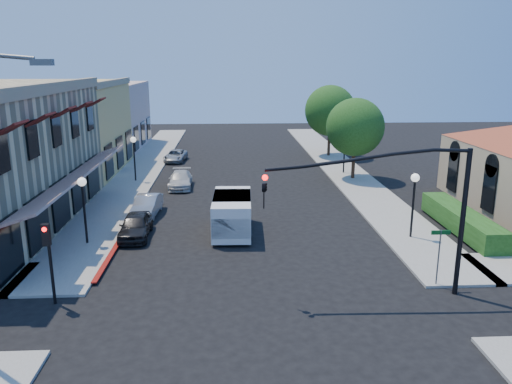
{
  "coord_description": "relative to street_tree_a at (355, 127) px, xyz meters",
  "views": [
    {
      "loc": [
        -1.12,
        -16.67,
        9.16
      ],
      "look_at": [
        0.25,
        8.39,
        2.6
      ],
      "focal_mm": 35.0,
      "sensor_mm": 36.0,
      "label": 1
    }
  ],
  "objects": [
    {
      "name": "lamppost_left_far",
      "position": [
        -17.3,
        0.0,
        -1.46
      ],
      "size": [
        0.44,
        0.44,
        3.57
      ],
      "color": "black",
      "rests_on": "ground"
    },
    {
      "name": "curb_red_strip",
      "position": [
        -15.7,
        -14.0,
        -4.19
      ],
      "size": [
        0.25,
        10.0,
        0.06
      ],
      "primitive_type": "cube",
      "color": "maroon",
      "rests_on": "ground"
    },
    {
      "name": "signal_mast_arm",
      "position": [
        -2.94,
        -20.5,
        -0.11
      ],
      "size": [
        8.01,
        0.39,
        6.0
      ],
      "color": "black",
      "rests_on": "ground"
    },
    {
      "name": "sidewalk_right",
      "position": [
        -0.05,
        5.0,
        -4.13
      ],
      "size": [
        3.5,
        50.0,
        0.12
      ],
      "primitive_type": "cube",
      "color": "gray",
      "rests_on": "ground"
    },
    {
      "name": "lamppost_left_near",
      "position": [
        -17.3,
        -14.0,
        -1.46
      ],
      "size": [
        0.44,
        0.44,
        3.57
      ],
      "color": "black",
      "rests_on": "ground"
    },
    {
      "name": "parked_car_c",
      "position": [
        -13.6,
        -2.0,
        -3.6
      ],
      "size": [
        1.76,
        4.12,
        1.18
      ],
      "primitive_type": "imported",
      "rotation": [
        0.0,
        0.0,
        0.03
      ],
      "color": "#BBBBB9",
      "rests_on": "ground"
    },
    {
      "name": "pink_stucco_building",
      "position": [
        -24.3,
        16.0,
        -0.69
      ],
      "size": [
        10.0,
        12.0,
        7.0
      ],
      "primitive_type": "cube",
      "color": "beige",
      "rests_on": "ground"
    },
    {
      "name": "street_tree_a",
      "position": [
        0.0,
        0.0,
        0.0
      ],
      "size": [
        4.56,
        4.56,
        6.48
      ],
      "color": "#332214",
      "rests_on": "ground"
    },
    {
      "name": "secondary_signal",
      "position": [
        -16.8,
        -20.59,
        -1.88
      ],
      "size": [
        0.28,
        0.42,
        3.32
      ],
      "color": "black",
      "rests_on": "ground"
    },
    {
      "name": "white_van",
      "position": [
        -9.8,
        -12.56,
        -2.99
      ],
      "size": [
        2.2,
        4.75,
        2.08
      ],
      "color": "white",
      "rests_on": "ground"
    },
    {
      "name": "parked_car_b",
      "position": [
        -15.0,
        -9.0,
        -3.57
      ],
      "size": [
        1.57,
        3.86,
        1.25
      ],
      "primitive_type": "imported",
      "rotation": [
        0.0,
        0.0,
        -0.07
      ],
      "color": "#ABACB0",
      "rests_on": "ground"
    },
    {
      "name": "yellow_stucco_building",
      "position": [
        -24.3,
        4.0,
        -0.39
      ],
      "size": [
        10.0,
        12.0,
        7.6
      ],
      "primitive_type": "cube",
      "color": "#D4B75F",
      "rests_on": "ground"
    },
    {
      "name": "lamppost_right_far",
      "position": [
        -0.3,
        2.0,
        -1.46
      ],
      "size": [
        0.44,
        0.44,
        3.57
      ],
      "color": "black",
      "rests_on": "ground"
    },
    {
      "name": "ground",
      "position": [
        -8.8,
        -22.0,
        -4.19
      ],
      "size": [
        120.0,
        120.0,
        0.0
      ],
      "primitive_type": "plane",
      "color": "black",
      "rests_on": "ground"
    },
    {
      "name": "street_name_sign",
      "position": [
        -1.3,
        -19.8,
        -2.5
      ],
      "size": [
        0.8,
        0.06,
        2.5
      ],
      "color": "#595B5E",
      "rests_on": "ground"
    },
    {
      "name": "lamppost_right_near",
      "position": [
        -0.3,
        -14.0,
        -1.46
      ],
      "size": [
        0.44,
        0.44,
        3.57
      ],
      "color": "black",
      "rests_on": "ground"
    },
    {
      "name": "hedge",
      "position": [
        2.9,
        -13.0,
        -4.19
      ],
      "size": [
        1.4,
        8.0,
        1.1
      ],
      "primitive_type": "cube",
      "color": "#1D4614",
      "rests_on": "ground"
    },
    {
      "name": "parked_car_d",
      "position": [
        -15.0,
        8.26,
        -3.66
      ],
      "size": [
        2.15,
        4.0,
        1.07
      ],
      "primitive_type": "imported",
      "rotation": [
        0.0,
        0.0,
        -0.1
      ],
      "color": "#9FA1A4",
      "rests_on": "ground"
    },
    {
      "name": "parked_car_a",
      "position": [
        -15.0,
        -12.92,
        -3.55
      ],
      "size": [
        1.59,
        3.81,
        1.29
      ],
      "primitive_type": "imported",
      "rotation": [
        0.0,
        0.0,
        0.02
      ],
      "color": "black",
      "rests_on": "ground"
    },
    {
      "name": "sidewalk_left",
      "position": [
        -17.55,
        5.0,
        -4.13
      ],
      "size": [
        3.5,
        50.0,
        0.12
      ],
      "primitive_type": "cube",
      "color": "gray",
      "rests_on": "ground"
    },
    {
      "name": "street_tree_b",
      "position": [
        0.0,
        10.0,
        0.35
      ],
      "size": [
        4.94,
        4.94,
        7.02
      ],
      "color": "#332214",
      "rests_on": "ground"
    }
  ]
}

